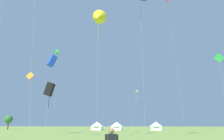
% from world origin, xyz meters
% --- Properties ---
extents(kite_white_parafoil, '(2.51, 2.65, 10.96)m').
position_xyz_m(kite_white_parafoil, '(2.84, 59.89, 10.56)').
color(kite_white_parafoil, white).
rests_on(kite_white_parafoil, ground).
extents(kite_green_diamond, '(1.84, 0.68, 14.45)m').
position_xyz_m(kite_green_diamond, '(18.45, 39.42, 13.30)').
color(kite_green_diamond, green).
rests_on(kite_green_diamond, ground).
extents(kite_green_box, '(1.74, 2.93, 23.32)m').
position_xyz_m(kite_green_box, '(-20.02, 58.47, 22.42)').
color(kite_green_box, green).
rests_on(kite_green_box, ground).
extents(kite_black_box, '(2.17, 2.81, 10.59)m').
position_xyz_m(kite_black_box, '(-14.94, 42.96, 9.05)').
color(kite_black_box, black).
rests_on(kite_black_box, ground).
extents(kite_orange_diamond, '(3.03, 1.42, 15.01)m').
position_xyz_m(kite_orange_diamond, '(-23.89, 50.98, 13.59)').
color(kite_orange_diamond, orange).
rests_on(kite_orange_diamond, ground).
extents(kite_yellow_delta, '(2.67, 3.92, 22.11)m').
position_xyz_m(kite_yellow_delta, '(-2.81, 34.31, 20.46)').
color(kite_yellow_delta, yellow).
rests_on(kite_yellow_delta, ground).
extents(kite_blue_box, '(2.65, 2.73, 19.08)m').
position_xyz_m(kite_blue_box, '(-18.10, 50.69, 17.51)').
color(kite_blue_box, blue).
rests_on(kite_blue_box, ground).
extents(festival_tent_left, '(4.13, 4.13, 2.69)m').
position_xyz_m(festival_tent_left, '(-10.52, 71.28, 1.49)').
color(festival_tent_left, white).
rests_on(festival_tent_left, ground).
extents(festival_tent_right, '(4.05, 4.05, 2.63)m').
position_xyz_m(festival_tent_right, '(-4.20, 71.28, 1.46)').
color(festival_tent_right, white).
rests_on(festival_tent_right, ground).
extents(festival_tent_center, '(4.11, 4.11, 2.67)m').
position_xyz_m(festival_tent_center, '(7.98, 71.28, 1.48)').
color(festival_tent_center, white).
rests_on(festival_tent_center, ground).
extents(tree_distant_right, '(2.90, 2.90, 5.12)m').
position_xyz_m(tree_distant_right, '(-44.85, 77.04, 3.63)').
color(tree_distant_right, brown).
rests_on(tree_distant_right, ground).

